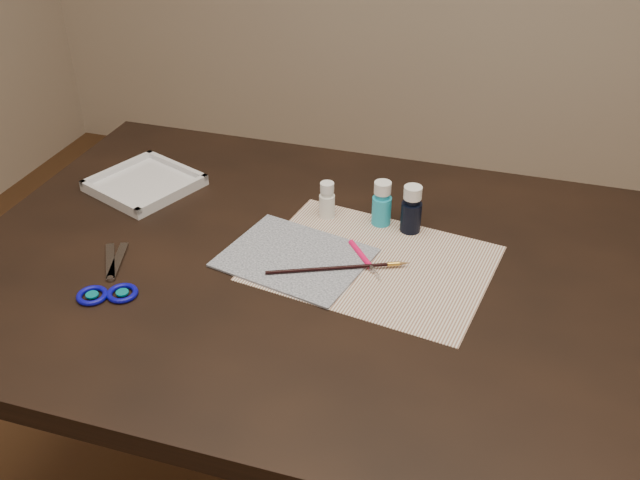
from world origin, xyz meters
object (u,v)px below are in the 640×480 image
(paper, at_px, (373,263))
(palette_tray, at_px, (145,183))
(paint_bottle_cyan, at_px, (382,203))
(paint_bottle_white, at_px, (327,200))
(canvas, at_px, (295,258))
(scissors, at_px, (107,273))
(paint_bottle_navy, at_px, (412,209))

(paper, relative_size, palette_tray, 2.14)
(paper, height_order, paint_bottle_cyan, paint_bottle_cyan)
(paint_bottle_white, bearing_deg, canvas, -94.59)
(canvas, height_order, paint_bottle_white, paint_bottle_white)
(scissors, distance_m, palette_tray, 0.31)
(paint_bottle_white, xyz_separation_m, scissors, (-0.31, -0.30, -0.03))
(canvas, relative_size, palette_tray, 1.31)
(paint_bottle_cyan, distance_m, paint_bottle_navy, 0.06)
(paper, xyz_separation_m, scissors, (-0.43, -0.17, 0.00))
(paint_bottle_white, bearing_deg, scissors, -135.81)
(canvas, distance_m, palette_tray, 0.42)
(paint_bottle_navy, relative_size, palette_tray, 0.51)
(canvas, xyz_separation_m, paint_bottle_white, (0.01, 0.16, 0.03))
(paper, xyz_separation_m, palette_tray, (-0.53, 0.13, 0.01))
(paper, bearing_deg, paint_bottle_navy, 71.91)
(scissors, bearing_deg, paper, -100.05)
(paint_bottle_navy, distance_m, palette_tray, 0.57)
(paint_bottle_navy, bearing_deg, paper, -108.09)
(paper, relative_size, scissors, 2.00)
(canvas, bearing_deg, paint_bottle_cyan, 53.73)
(paint_bottle_white, distance_m, paint_bottle_cyan, 0.11)
(paper, distance_m, canvas, 0.14)
(paint_bottle_cyan, xyz_separation_m, palette_tray, (-0.51, -0.01, -0.03))
(paper, bearing_deg, scissors, -158.48)
(paint_bottle_navy, xyz_separation_m, scissors, (-0.48, -0.30, -0.04))
(scissors, height_order, palette_tray, palette_tray)
(paint_bottle_cyan, bearing_deg, canvas, -126.27)
(paint_bottle_cyan, height_order, paint_bottle_navy, paint_bottle_navy)
(paper, height_order, paint_bottle_navy, paint_bottle_navy)
(paper, relative_size, canvas, 1.64)
(paint_bottle_white, relative_size, paint_bottle_navy, 0.79)
(paper, height_order, canvas, canvas)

